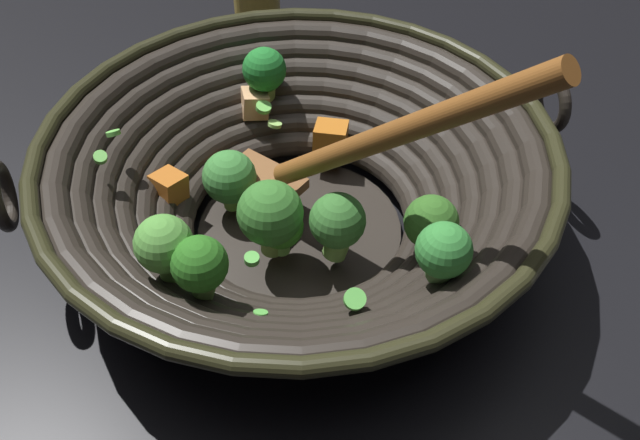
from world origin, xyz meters
name	(u,v)px	position (x,y,z in m)	size (l,w,h in m)	color
ground_plane	(300,235)	(0.00, 0.00, 0.00)	(4.00, 4.00, 0.00)	black
wok	(298,179)	(0.00, 0.00, 0.07)	(0.42, 0.44, 0.25)	black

